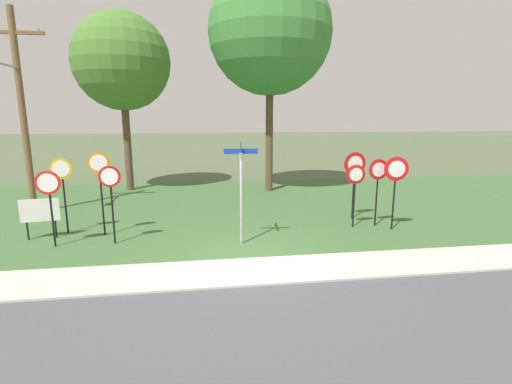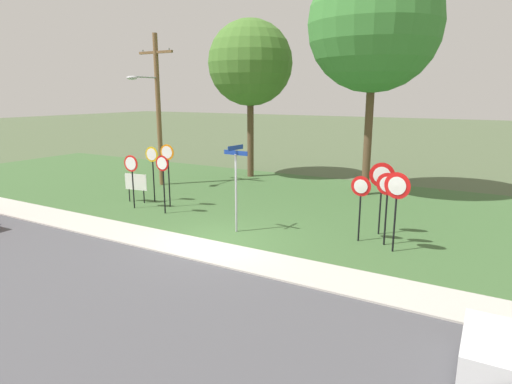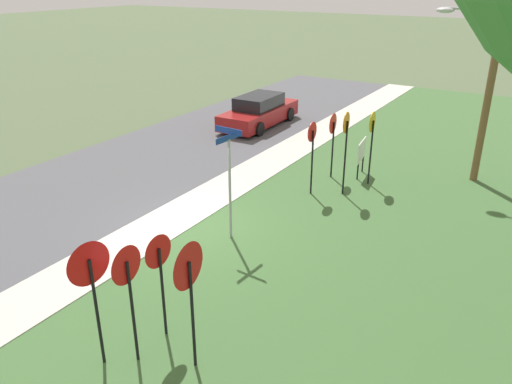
{
  "view_description": "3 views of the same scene",
  "coord_description": "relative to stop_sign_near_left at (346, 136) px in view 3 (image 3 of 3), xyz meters",
  "views": [
    {
      "loc": [
        -1.1,
        -9.14,
        3.71
      ],
      "look_at": [
        0.59,
        2.6,
        1.29
      ],
      "focal_mm": 25.92,
      "sensor_mm": 36.0,
      "label": 1
    },
    {
      "loc": [
        7.6,
        -10.71,
        4.66
      ],
      "look_at": [
        0.18,
        2.16,
        1.27
      ],
      "focal_mm": 30.2,
      "sensor_mm": 36.0,
      "label": 2
    },
    {
      "loc": [
        9.74,
        7.97,
        6.42
      ],
      "look_at": [
        0.64,
        2.4,
        1.84
      ],
      "focal_mm": 35.65,
      "sensor_mm": 36.0,
      "label": 3
    }
  ],
  "objects": [
    {
      "name": "yield_sign_near_right",
      "position": [
        8.51,
        0.73,
        -0.05
      ],
      "size": [
        0.83,
        0.11,
        2.44
      ],
      "rotation": [
        0.0,
        0.0,
        0.06
      ],
      "color": "black",
      "rests_on": "grass_median"
    },
    {
      "name": "yield_sign_far_left",
      "position": [
        8.93,
        -0.24,
        -0.18
      ],
      "size": [
        0.7,
        0.1,
        2.3
      ],
      "rotation": [
        0.0,
        0.0,
        0.03
      ],
      "color": "black",
      "rests_on": "grass_median"
    },
    {
      "name": "yield_sign_far_right",
      "position": [
        9.31,
        -0.71,
        -0.07
      ],
      "size": [
        0.78,
        0.17,
        2.42
      ],
      "rotation": [
        0.0,
        0.0,
        -0.17
      ],
      "color": "black",
      "rests_on": "grass_median"
    },
    {
      "name": "utility_pole",
      "position": [
        -3.42,
        3.18,
        2.21
      ],
      "size": [
        2.1,
        2.07,
        7.52
      ],
      "color": "brown",
      "rests_on": "grass_median"
    },
    {
      "name": "stop_sign_far_center",
      "position": [
        0.5,
        -0.87,
        -0.23
      ],
      "size": [
        0.61,
        0.1,
        2.31
      ],
      "rotation": [
        0.0,
        0.0,
        0.03
      ],
      "color": "black",
      "rests_on": "grass_median"
    },
    {
      "name": "stop_sign_near_left",
      "position": [
        0.0,
        0.0,
        0.0
      ],
      "size": [
        0.64,
        0.12,
        2.63
      ],
      "rotation": [
        0.0,
        0.0,
        0.11
      ],
      "color": "black",
      "rests_on": "grass_median"
    },
    {
      "name": "stop_sign_near_right",
      "position": [
        -1.23,
        0.39,
        -0.14
      ],
      "size": [
        0.66,
        0.11,
        2.42
      ],
      "rotation": [
        0.0,
        0.0,
        0.07
      ],
      "color": "black",
      "rests_on": "grass_median"
    },
    {
      "name": "stop_sign_far_left",
      "position": [
        -1.15,
        -0.9,
        -0.29
      ],
      "size": [
        0.68,
        0.11,
        2.21
      ],
      "rotation": [
        0.0,
        0.0,
        0.09
      ],
      "color": "black",
      "rests_on": "grass_median"
    },
    {
      "name": "grass_median",
      "position": [
        4.25,
        3.4,
        -1.9
      ],
      "size": [
        44.0,
        12.0,
        0.04
      ],
      "primitive_type": "cube",
      "color": "#3D6033",
      "rests_on": "ground_plane"
    },
    {
      "name": "sidewalk_strip",
      "position": [
        4.25,
        -3.4,
        -1.89
      ],
      "size": [
        44.0,
        1.6,
        0.06
      ],
      "primitive_type": "cube",
      "color": "#BCB7AD",
      "rests_on": "ground_plane"
    },
    {
      "name": "parked_hatchback_near",
      "position": [
        -5.51,
        -6.39,
        -1.28
      ],
      "size": [
        4.72,
        1.97,
        1.39
      ],
      "rotation": [
        0.0,
        0.0,
        0.02
      ],
      "color": "maroon",
      "rests_on": "road_asphalt"
    },
    {
      "name": "notice_board",
      "position": [
        -1.79,
        -0.09,
        -1.05
      ],
      "size": [
        1.09,
        0.19,
        1.25
      ],
      "rotation": [
        0.0,
        0.0,
        0.14
      ],
      "color": "black",
      "rests_on": "grass_median"
    },
    {
      "name": "street_name_post",
      "position": [
        4.2,
        -1.39,
        -0.11
      ],
      "size": [
        0.96,
        0.82,
        2.97
      ],
      "rotation": [
        0.0,
        0.0,
        -0.08
      ],
      "color": "#9EA0A8",
      "rests_on": "grass_median"
    },
    {
      "name": "road_asphalt",
      "position": [
        4.25,
        -7.4,
        -1.92
      ],
      "size": [
        44.0,
        6.4,
        0.01
      ],
      "primitive_type": "cube",
      "color": "#4C4C51",
      "rests_on": "ground_plane"
    },
    {
      "name": "ground_plane",
      "position": [
        4.25,
        -2.6,
        -1.92
      ],
      "size": [
        160.0,
        160.0,
        0.0
      ],
      "primitive_type": "plane",
      "color": "#4C5B3D"
    },
    {
      "name": "yield_sign_near_left",
      "position": [
        8.12,
        -0.28,
        -0.31
      ],
      "size": [
        0.65,
        0.11,
        2.13
      ],
      "rotation": [
        0.0,
        0.0,
        -0.06
      ],
      "color": "black",
      "rests_on": "grass_median"
    }
  ]
}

